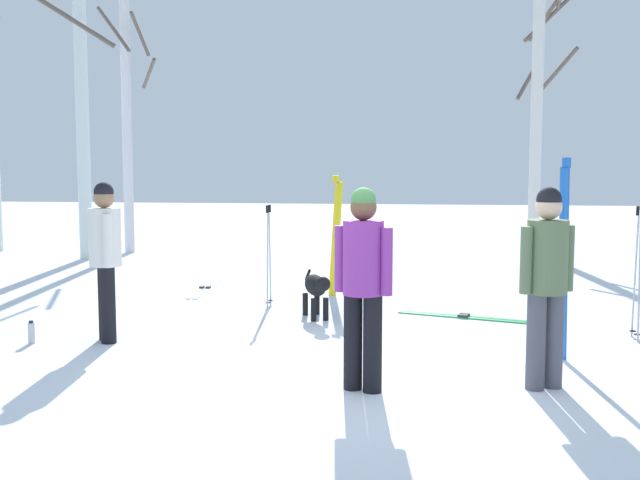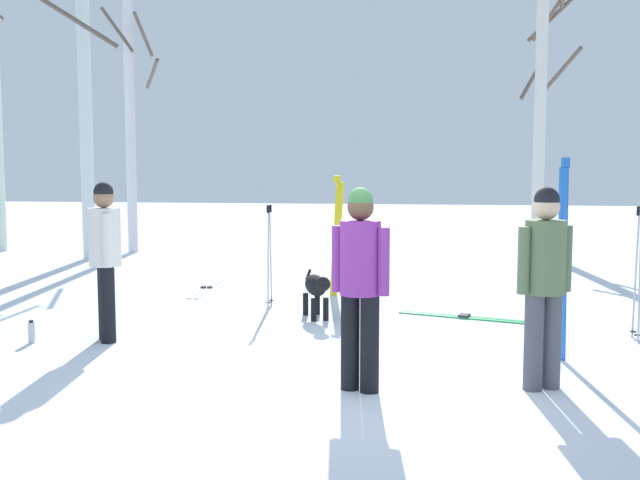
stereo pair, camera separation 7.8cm
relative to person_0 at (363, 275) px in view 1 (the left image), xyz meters
name	(u,v)px [view 1 (the left image)]	position (x,y,z in m)	size (l,w,h in m)	color
ground_plane	(336,384)	(-0.24, 0.16, -0.98)	(60.00, 60.00, 0.00)	white
person_0	(363,275)	(0.00, 0.00, 0.00)	(0.49, 0.34, 1.72)	black
person_1	(547,274)	(1.53, 0.26, 0.00)	(0.47, 0.34, 1.72)	#4C4C56
person_3	(105,251)	(-2.86, 1.42, 0.00)	(0.34, 0.46, 1.72)	black
dog	(316,288)	(-0.80, 2.92, -0.59)	(0.45, 0.84, 0.57)	black
ski_pair_planted_0	(336,237)	(-0.74, 4.54, -0.11)	(0.22, 0.15, 1.75)	yellow
ski_pair_planted_1	(563,260)	(1.85, 1.31, 0.00)	(0.09, 0.16, 1.97)	blue
ski_pair_lying_0	(206,288)	(-2.80, 4.95, -0.97)	(0.30, 1.92, 0.05)	white
ski_pair_lying_1	(467,317)	(1.06, 3.20, -0.97)	(1.74, 0.69, 0.05)	green
ski_poles_0	(638,269)	(2.81, 2.27, -0.21)	(0.07, 0.27, 1.45)	#B2B2BC
ski_poles_1	(269,253)	(-1.53, 3.60, -0.25)	(0.07, 0.26, 1.37)	#B2B2BC
water_bottle_0	(31,333)	(-3.63, 1.21, -0.86)	(0.07, 0.07, 0.25)	silver
birch_tree_1	(80,64)	(-6.20, 8.15, 2.89)	(1.53, 1.54, 7.44)	silver
birch_tree_2	(127,113)	(-5.76, 9.39, 2.01)	(1.22, 1.22, 5.78)	silver
birch_tree_3	(538,106)	(2.93, 10.63, 2.16)	(1.31, 1.32, 5.90)	silver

